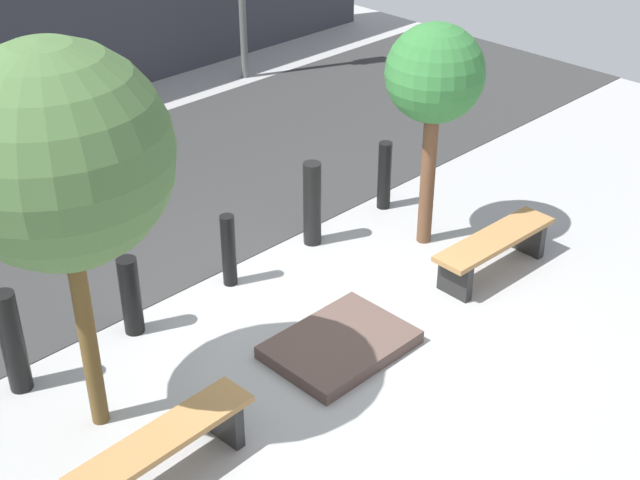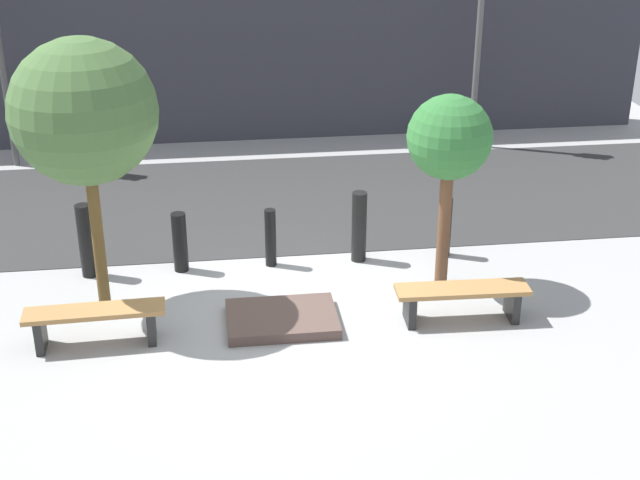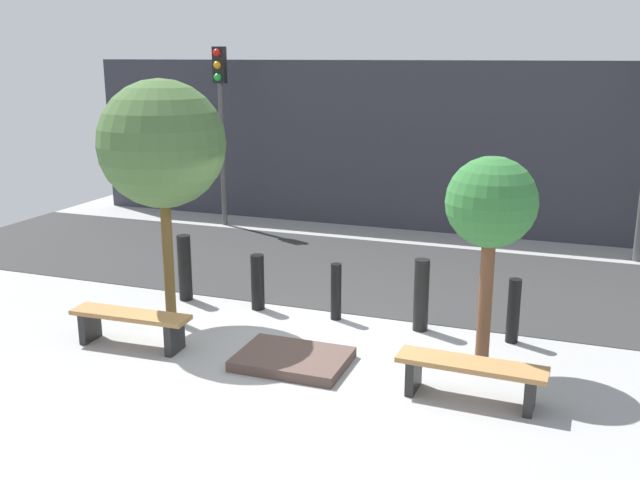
# 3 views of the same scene
# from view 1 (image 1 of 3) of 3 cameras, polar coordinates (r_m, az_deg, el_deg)

# --- Properties ---
(ground_plane) EXTENTS (18.00, 18.00, 0.00)m
(ground_plane) POSITION_cam_1_polar(r_m,az_deg,el_deg) (9.11, -0.12, -6.20)
(ground_plane) COLOR #9A9A9A
(road_strip) EXTENTS (18.00, 4.33, 0.01)m
(road_strip) POSITION_cam_1_polar(r_m,az_deg,el_deg) (11.71, -13.29, 1.96)
(road_strip) COLOR #303030
(road_strip) RESTS_ON ground
(bench_left) EXTENTS (1.68, 0.44, 0.48)m
(bench_left) POSITION_cam_1_polar(r_m,az_deg,el_deg) (7.51, -9.97, -12.96)
(bench_left) COLOR black
(bench_left) RESTS_ON ground
(bench_right) EXTENTS (1.69, 0.47, 0.46)m
(bench_right) POSITION_cam_1_polar(r_m,az_deg,el_deg) (10.13, 11.08, -0.44)
(bench_right) COLOR black
(bench_right) RESTS_ON ground
(planter_bed) EXTENTS (1.38, 1.00, 0.14)m
(planter_bed) POSITION_cam_1_polar(r_m,az_deg,el_deg) (8.89, 1.29, -6.71)
(planter_bed) COLOR #503E37
(planter_bed) RESTS_ON ground
(tree_behind_left_bench) EXTENTS (1.78, 1.78, 3.50)m
(tree_behind_left_bench) POSITION_cam_1_polar(r_m,az_deg,el_deg) (6.98, -16.43, 5.12)
(tree_behind_left_bench) COLOR brown
(tree_behind_left_bench) RESTS_ON ground
(tree_behind_right_bench) EXTENTS (1.10, 1.10, 2.66)m
(tree_behind_right_bench) POSITION_cam_1_polar(r_m,az_deg,el_deg) (9.91, 7.35, 10.30)
(tree_behind_right_bench) COLOR brown
(tree_behind_right_bench) RESTS_ON ground
(bollard_far_left) EXTENTS (0.21, 0.21, 1.06)m
(bollard_far_left) POSITION_cam_1_polar(r_m,az_deg,el_deg) (8.63, -19.08, -6.20)
(bollard_far_left) COLOR black
(bollard_far_left) RESTS_ON ground
(bollard_left) EXTENTS (0.21, 0.21, 0.86)m
(bollard_left) POSITION_cam_1_polar(r_m,az_deg,el_deg) (9.14, -12.02, -3.52)
(bollard_left) COLOR black
(bollard_left) RESTS_ON ground
(bollard_center) EXTENTS (0.16, 0.16, 0.85)m
(bollard_center) POSITION_cam_1_polar(r_m,az_deg,el_deg) (9.74, -5.87, -0.66)
(bollard_center) COLOR black
(bollard_center) RESTS_ON ground
(bollard_right) EXTENTS (0.21, 0.21, 1.05)m
(bollard_right) POSITION_cam_1_polar(r_m,az_deg,el_deg) (10.42, -0.50, 2.33)
(bollard_right) COLOR black
(bollard_right) RESTS_ON ground
(bollard_far_right) EXTENTS (0.17, 0.17, 0.90)m
(bollard_far_right) POSITION_cam_1_polar(r_m,az_deg,el_deg) (11.28, 4.15, 4.14)
(bollard_far_right) COLOR black
(bollard_far_right) RESTS_ON ground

